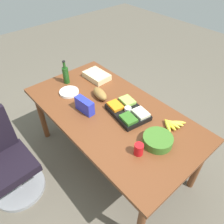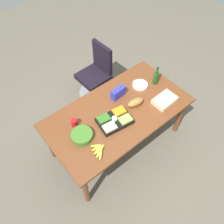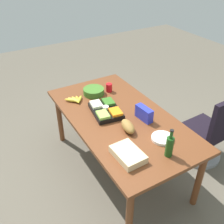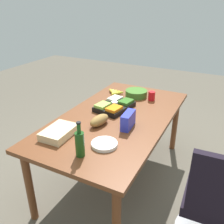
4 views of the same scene
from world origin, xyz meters
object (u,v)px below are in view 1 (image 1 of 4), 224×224
(chip_bag_blue, at_px, (85,106))
(red_solo_cup, at_px, (139,149))
(veggie_tray, at_px, (128,111))
(salad_bowl, at_px, (158,140))
(bread_loaf, at_px, (100,94))
(office_chair, at_px, (8,166))
(paper_plate_stack, at_px, (69,92))
(banana_bunch, at_px, (172,124))
(sheet_cake, at_px, (97,76))
(conference_table, at_px, (111,117))
(wine_bottle, at_px, (66,75))

(chip_bag_blue, relative_size, red_solo_cup, 2.00)
(chip_bag_blue, xyz_separation_m, veggie_tray, (0.32, 0.30, -0.04))
(salad_bowl, bearing_deg, bread_loaf, 177.68)
(office_chair, bearing_deg, paper_plate_stack, 99.04)
(banana_bunch, height_order, red_solo_cup, red_solo_cup)
(office_chair, bearing_deg, bread_loaf, 82.23)
(salad_bowl, bearing_deg, paper_plate_stack, -170.98)
(sheet_cake, bearing_deg, paper_plate_stack, -84.60)
(paper_plate_stack, bearing_deg, bread_loaf, 36.25)
(veggie_tray, bearing_deg, chip_bag_blue, -136.74)
(conference_table, height_order, salad_bowl, salad_bowl)
(office_chair, relative_size, banana_bunch, 4.08)
(red_solo_cup, bearing_deg, bread_loaf, 163.56)
(veggie_tray, distance_m, red_solo_cup, 0.51)
(salad_bowl, relative_size, bread_loaf, 1.11)
(bread_loaf, height_order, red_solo_cup, red_solo_cup)
(veggie_tray, bearing_deg, sheet_cake, 166.46)
(salad_bowl, bearing_deg, wine_bottle, -176.43)
(sheet_cake, height_order, bread_loaf, bread_loaf)
(wine_bottle, height_order, banana_bunch, wine_bottle)
(sheet_cake, bearing_deg, conference_table, -25.08)
(veggie_tray, height_order, red_solo_cup, red_solo_cup)
(paper_plate_stack, bearing_deg, red_solo_cup, -1.29)
(conference_table, xyz_separation_m, veggie_tray, (0.15, 0.10, 0.12))
(salad_bowl, distance_m, bread_loaf, 0.86)
(banana_bunch, bearing_deg, office_chair, -125.17)
(chip_bag_blue, xyz_separation_m, sheet_cake, (-0.42, 0.48, -0.04))
(office_chair, distance_m, veggie_tray, 1.37)
(sheet_cake, bearing_deg, bread_loaf, -32.74)
(paper_plate_stack, distance_m, bread_loaf, 0.37)
(banana_bunch, bearing_deg, paper_plate_stack, -157.38)
(chip_bag_blue, distance_m, bread_loaf, 0.28)
(veggie_tray, height_order, bread_loaf, bread_loaf)
(wine_bottle, bearing_deg, sheet_cake, 64.01)
(bread_loaf, xyz_separation_m, red_solo_cup, (0.83, -0.24, 0.01))
(veggie_tray, xyz_separation_m, wine_bottle, (-0.91, -0.16, 0.08))
(veggie_tray, distance_m, wine_bottle, 0.93)
(paper_plate_stack, bearing_deg, veggie_tray, 20.14)
(veggie_tray, bearing_deg, bread_loaf, -174.49)
(conference_table, height_order, office_chair, office_chair)
(sheet_cake, relative_size, paper_plate_stack, 1.45)
(chip_bag_blue, height_order, wine_bottle, wine_bottle)
(chip_bag_blue, xyz_separation_m, paper_plate_stack, (-0.38, 0.05, -0.06))
(wine_bottle, bearing_deg, red_solo_cup, -5.33)
(banana_bunch, relative_size, red_solo_cup, 2.19)
(salad_bowl, xyz_separation_m, wine_bottle, (-1.36, -0.08, 0.07))
(wine_bottle, height_order, paper_plate_stack, wine_bottle)
(office_chair, relative_size, paper_plate_stack, 4.47)
(salad_bowl, distance_m, sheet_cake, 1.23)
(sheet_cake, relative_size, red_solo_cup, 2.91)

